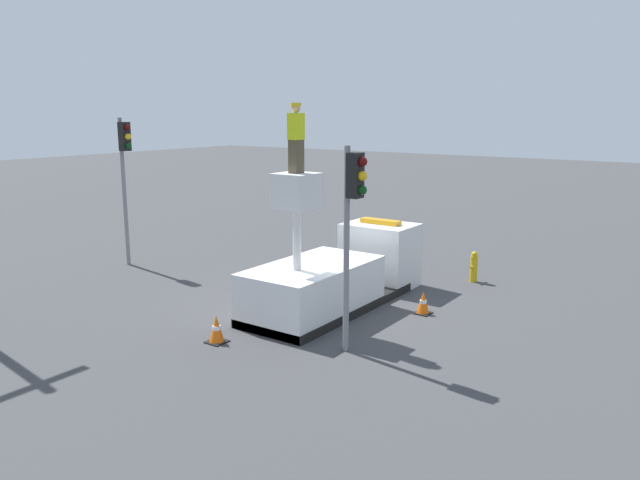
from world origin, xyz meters
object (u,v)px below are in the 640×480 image
worker (296,138)px  fire_hydrant (474,267)px  traffic_light_across (125,162)px  traffic_cone_curbside (423,303)px  traffic_light_pole (352,208)px  traffic_cone_rear (217,330)px  bucket_truck (337,276)px

worker → fire_hydrant: size_ratio=1.71×
traffic_light_across → traffic_cone_curbside: size_ratio=8.36×
traffic_light_pole → fire_hydrant: traffic_light_pole is taller
traffic_cone_rear → traffic_light_across: bearing=64.6°
traffic_cone_curbside → bucket_truck: bearing=105.8°
bucket_truck → traffic_cone_rear: size_ratio=9.67×
traffic_cone_rear → fire_hydrant: bearing=-18.9°
bucket_truck → worker: bearing=180.0°
traffic_cone_curbside → traffic_light_across: bearing=95.5°
bucket_truck → traffic_cone_curbside: (0.68, -2.42, -0.54)m
worker → traffic_cone_rear: (-2.31, 0.71, -4.53)m
fire_hydrant → traffic_cone_curbside: (-3.96, -0.10, -0.20)m
traffic_light_pole → worker: bearing=67.4°
traffic_light_pole → traffic_cone_rear: 4.50m
traffic_light_across → fire_hydrant: 12.57m
fire_hydrant → traffic_light_across: bearing=114.5°
worker → traffic_cone_curbside: worker is taller
fire_hydrant → traffic_cone_curbside: 3.96m
traffic_cone_rear → worker: bearing=-17.0°
bucket_truck → traffic_cone_curbside: bearing=-74.2°
bucket_truck → traffic_light_pole: bearing=-141.1°
traffic_cone_rear → traffic_light_pole: bearing=-65.5°
bucket_truck → fire_hydrant: (4.64, -2.32, -0.34)m
worker → traffic_light_across: size_ratio=0.33×
fire_hydrant → traffic_cone_rear: bearing=161.1°
bucket_truck → traffic_cone_curbside: bucket_truck is taller
bucket_truck → traffic_cone_rear: 4.29m
worker → traffic_light_pole: bearing=-112.6°
traffic_light_across → worker: bearing=-99.7°
traffic_light_across → traffic_cone_curbside: 11.72m
traffic_light_pole → fire_hydrant: size_ratio=4.69×
fire_hydrant → traffic_cone_rear: fire_hydrant is taller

